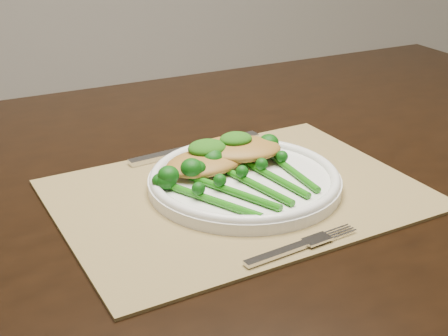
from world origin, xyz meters
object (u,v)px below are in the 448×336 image
object	(u,v)px
chicken_fillet_left	(205,162)
broccolini_bundle	(253,184)
placemat	(238,194)
dinner_plate	(245,180)

from	to	relation	value
chicken_fillet_left	broccolini_bundle	bearing A→B (deg)	-75.58
chicken_fillet_left	broccolini_bundle	size ratio (longest dim) A/B	0.51
placemat	broccolini_bundle	xyz separation A→B (m)	(0.01, -0.02, 0.02)
chicken_fillet_left	broccolini_bundle	world-z (taller)	same
placemat	dinner_plate	xyz separation A→B (m)	(0.01, 0.01, 0.01)
placemat	dinner_plate	world-z (taller)	dinner_plate
dinner_plate	broccolini_bundle	distance (m)	0.03
broccolini_bundle	dinner_plate	bearing A→B (deg)	66.58
chicken_fillet_left	dinner_plate	bearing A→B (deg)	-59.03
placemat	dinner_plate	distance (m)	0.02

